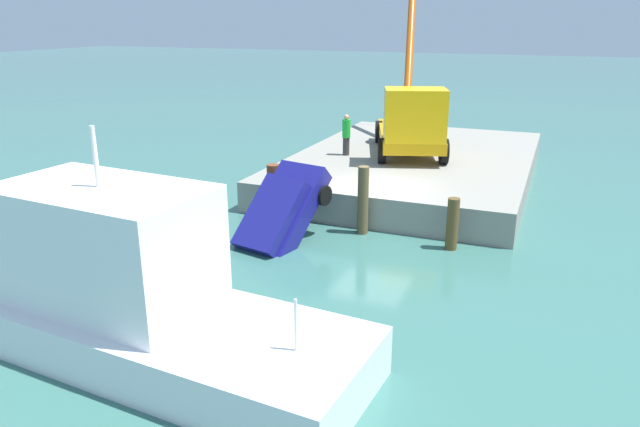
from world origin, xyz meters
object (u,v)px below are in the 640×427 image
Objects in this scene: moored_yacht at (39,301)px; dock_worker at (346,135)px; salvaged_car at (275,226)px; crane_truck at (411,120)px.

dock_worker is at bearing 170.54° from moored_yacht.
moored_yacht is (14.15, -2.36, -1.53)m from dock_worker.
dock_worker is at bearing -176.46° from salvaged_car.
moored_yacht reaches higher than dock_worker.
crane_truck reaches higher than salvaged_car.
salvaged_car is at bearing 3.54° from dock_worker.
crane_truck is at bearing 166.69° from salvaged_car.
crane_truck is 0.66× the size of moored_yacht.
crane_truck is 15.95m from moored_yacht.
dock_worker is 14.43m from moored_yacht.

